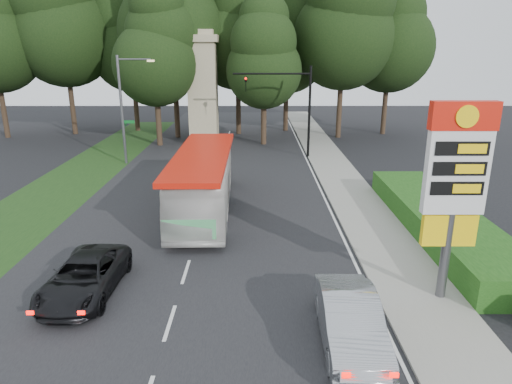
{
  "coord_description": "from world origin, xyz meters",
  "views": [
    {
      "loc": [
        2.73,
        -12.14,
        8.33
      ],
      "look_at": [
        2.76,
        7.53,
        2.2
      ],
      "focal_mm": 32.0,
      "sensor_mm": 36.0,
      "label": 1
    }
  ],
  "objects_px": {
    "streetlight_signs": "(124,105)",
    "sedan_silver": "(350,321)",
    "gas_station_pylon": "(456,176)",
    "transit_bus": "(203,182)",
    "monument": "(203,87)",
    "traffic_signal_mast": "(293,99)",
    "suv_charcoal": "(85,277)"
  },
  "relations": [
    {
      "from": "gas_station_pylon",
      "to": "transit_bus",
      "type": "xyz_separation_m",
      "value": [
        -9.25,
        9.25,
        -2.85
      ]
    },
    {
      "from": "transit_bus",
      "to": "suv_charcoal",
      "type": "bearing_deg",
      "value": -111.89
    },
    {
      "from": "streetlight_signs",
      "to": "traffic_signal_mast",
      "type": "bearing_deg",
      "value": 8.92
    },
    {
      "from": "gas_station_pylon",
      "to": "suv_charcoal",
      "type": "xyz_separation_m",
      "value": [
        -12.52,
        0.39,
        -3.78
      ]
    },
    {
      "from": "gas_station_pylon",
      "to": "sedan_silver",
      "type": "relative_size",
      "value": 1.45
    },
    {
      "from": "gas_station_pylon",
      "to": "suv_charcoal",
      "type": "height_order",
      "value": "gas_station_pylon"
    },
    {
      "from": "monument",
      "to": "suv_charcoal",
      "type": "relative_size",
      "value": 2.1
    },
    {
      "from": "streetlight_signs",
      "to": "transit_bus",
      "type": "height_order",
      "value": "streetlight_signs"
    },
    {
      "from": "gas_station_pylon",
      "to": "transit_bus",
      "type": "relative_size",
      "value": 0.6
    },
    {
      "from": "gas_station_pylon",
      "to": "monument",
      "type": "bearing_deg",
      "value": 111.8
    },
    {
      "from": "monument",
      "to": "sedan_silver",
      "type": "distance_m",
      "value": 31.79
    },
    {
      "from": "gas_station_pylon",
      "to": "traffic_signal_mast",
      "type": "xyz_separation_m",
      "value": [
        -3.52,
        22.0,
        0.22
      ]
    },
    {
      "from": "transit_bus",
      "to": "sedan_silver",
      "type": "bearing_deg",
      "value": -66.5
    },
    {
      "from": "traffic_signal_mast",
      "to": "sedan_silver",
      "type": "height_order",
      "value": "traffic_signal_mast"
    },
    {
      "from": "streetlight_signs",
      "to": "monument",
      "type": "height_order",
      "value": "monument"
    },
    {
      "from": "sedan_silver",
      "to": "suv_charcoal",
      "type": "bearing_deg",
      "value": 162.56
    },
    {
      "from": "streetlight_signs",
      "to": "sedan_silver",
      "type": "height_order",
      "value": "streetlight_signs"
    },
    {
      "from": "traffic_signal_mast",
      "to": "streetlight_signs",
      "type": "xyz_separation_m",
      "value": [
        -12.67,
        -1.99,
        -0.23
      ]
    },
    {
      "from": "traffic_signal_mast",
      "to": "suv_charcoal",
      "type": "distance_m",
      "value": 23.75
    },
    {
      "from": "streetlight_signs",
      "to": "sedan_silver",
      "type": "xyz_separation_m",
      "value": [
        12.49,
        -22.59,
        -3.66
      ]
    },
    {
      "from": "gas_station_pylon",
      "to": "streetlight_signs",
      "type": "xyz_separation_m",
      "value": [
        -16.19,
        20.01,
        -0.01
      ]
    },
    {
      "from": "sedan_silver",
      "to": "suv_charcoal",
      "type": "relative_size",
      "value": 0.99
    },
    {
      "from": "monument",
      "to": "transit_bus",
      "type": "distance_m",
      "value": 19.18
    },
    {
      "from": "streetlight_signs",
      "to": "sedan_silver",
      "type": "bearing_deg",
      "value": -61.07
    },
    {
      "from": "gas_station_pylon",
      "to": "streetlight_signs",
      "type": "height_order",
      "value": "streetlight_signs"
    },
    {
      "from": "streetlight_signs",
      "to": "suv_charcoal",
      "type": "relative_size",
      "value": 1.67
    },
    {
      "from": "gas_station_pylon",
      "to": "traffic_signal_mast",
      "type": "height_order",
      "value": "traffic_signal_mast"
    },
    {
      "from": "gas_station_pylon",
      "to": "suv_charcoal",
      "type": "distance_m",
      "value": 13.09
    },
    {
      "from": "streetlight_signs",
      "to": "monument",
      "type": "relative_size",
      "value": 0.8
    },
    {
      "from": "monument",
      "to": "transit_bus",
      "type": "height_order",
      "value": "monument"
    },
    {
      "from": "monument",
      "to": "transit_bus",
      "type": "relative_size",
      "value": 0.88
    },
    {
      "from": "traffic_signal_mast",
      "to": "monument",
      "type": "relative_size",
      "value": 0.72
    }
  ]
}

